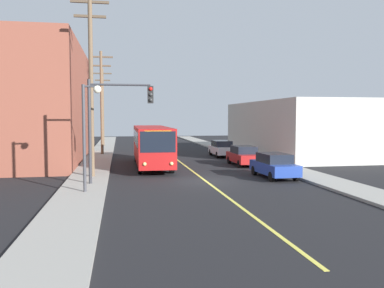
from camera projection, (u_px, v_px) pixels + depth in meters
ground_plane at (206, 181)px, 25.20m from camera, size 120.00×120.00×0.00m
sidewalk_left at (96, 164)px, 33.74m from camera, size 2.50×90.00×0.15m
sidewalk_right at (261, 161)px, 36.29m from camera, size 2.50×90.00×0.15m
lane_stripe_center at (174, 157)px, 39.93m from camera, size 0.16×60.00×0.01m
building_left_brick at (23, 104)px, 35.24m from camera, size 10.00×18.59×10.16m
building_right_warehouse at (308, 128)px, 43.11m from camera, size 12.00×20.41×5.58m
city_bus at (152, 144)px, 32.57m from camera, size 2.66×12.18×3.20m
parked_car_blue at (274, 165)px, 26.43m from camera, size 1.93×4.45×1.62m
parked_car_red at (244, 155)px, 33.21m from camera, size 1.84×4.41×1.62m
parked_car_white at (222, 148)px, 40.77m from camera, size 1.82×4.40×1.62m
utility_pole_near at (91, 77)px, 25.83m from camera, size 2.40×0.28×11.70m
utility_pole_mid at (102, 98)px, 41.76m from camera, size 2.40×0.28×10.60m
utility_pole_far at (103, 104)px, 54.07m from camera, size 2.40×0.28×10.23m
traffic_signal_left_corner at (117, 112)px, 23.39m from camera, size 3.75×0.48×6.00m
street_lamp_left at (88, 122)px, 20.64m from camera, size 0.98×0.40×5.50m
fire_hydrant at (266, 158)px, 33.98m from camera, size 0.44×0.26×0.84m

